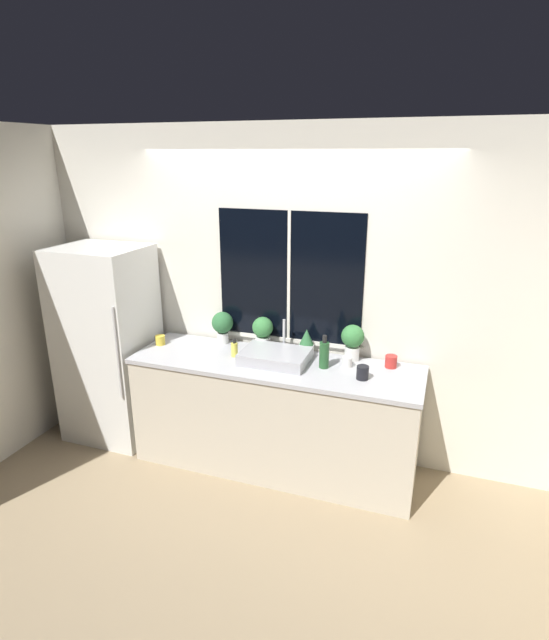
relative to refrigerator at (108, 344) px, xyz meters
The scene contains 16 objects.
ground_plane 1.81m from the refrigerator, 12.03° to the right, with size 14.00×14.00×0.00m, color #937F60.
wall_back 1.68m from the refrigerator, 13.70° to the left, with size 8.00×0.09×2.70m.
wall_left 1.42m from the refrigerator, 119.25° to the left, with size 0.06×7.00×2.70m.
counter 1.61m from the refrigerator, ahead, with size 2.28×0.67×0.92m.
refrigerator is the anchor object (origin of this frame).
sink 1.56m from the refrigerator, ahead, with size 0.52×0.42×0.28m.
potted_plant_far_left 1.06m from the refrigerator, 13.48° to the left, with size 0.18×0.18×0.28m.
potted_plant_center_left 1.41m from the refrigerator, ahead, with size 0.17×0.17×0.27m.
potted_plant_center_right 1.77m from the refrigerator, ahead, with size 0.12×0.12×0.21m.
potted_plant_far_right 2.14m from the refrigerator, ahead, with size 0.18×0.18×0.29m.
soap_bottle 1.22m from the refrigerator, ahead, with size 0.05×0.05×0.14m.
bottle_tall 1.95m from the refrigerator, ahead, with size 0.07×0.07×0.26m.
mug_white 2.11m from the refrigerator, ahead, with size 0.07×0.07×0.08m.
mug_black 2.26m from the refrigerator, ahead, with size 0.09×0.09×0.10m.
mug_yellow 0.52m from the refrigerator, ahead, with size 0.08×0.08×0.08m.
mug_red 2.43m from the refrigerator, ahead, with size 0.09×0.09×0.09m.
Camera 1 is at (1.18, -3.05, 2.47)m, focal length 28.00 mm.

